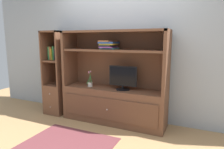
# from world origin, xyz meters

# --- Properties ---
(ground_plane) EXTENTS (8.00, 8.00, 0.00)m
(ground_plane) POSITION_xyz_m (0.00, 0.00, 0.00)
(ground_plane) COLOR tan
(painted_rear_wall) EXTENTS (6.00, 0.10, 2.80)m
(painted_rear_wall) POSITION_xyz_m (0.00, 0.75, 1.40)
(painted_rear_wall) COLOR #9EA8B2
(painted_rear_wall) RESTS_ON ground_plane
(area_rug) EXTENTS (1.23, 0.94, 0.01)m
(area_rug) POSITION_xyz_m (-0.25, -0.60, 0.01)
(area_rug) COLOR brown
(area_rug) RESTS_ON ground_plane
(media_console) EXTENTS (1.83, 0.49, 1.60)m
(media_console) POSITION_xyz_m (0.00, 0.41, 0.50)
(media_console) COLOR brown
(media_console) RESTS_ON ground_plane
(tv_monitor) EXTENTS (0.49, 0.23, 0.40)m
(tv_monitor) POSITION_xyz_m (0.19, 0.37, 0.82)
(tv_monitor) COLOR black
(tv_monitor) RESTS_ON media_console
(potted_plant) EXTENTS (0.08, 0.12, 0.30)m
(potted_plant) POSITION_xyz_m (-0.43, 0.34, 0.67)
(potted_plant) COLOR beige
(potted_plant) RESTS_ON media_console
(magazine_stack) EXTENTS (0.28, 0.35, 0.15)m
(magazine_stack) POSITION_xyz_m (-0.09, 0.40, 1.36)
(magazine_stack) COLOR teal
(magazine_stack) RESTS_ON media_console
(bookshelf_tall) EXTENTS (0.39, 0.48, 1.61)m
(bookshelf_tall) POSITION_xyz_m (-1.21, 0.41, 0.55)
(bookshelf_tall) COLOR brown
(bookshelf_tall) RESTS_ON ground_plane
(upright_book_row) EXTENTS (0.22, 0.18, 0.27)m
(upright_book_row) POSITION_xyz_m (-1.25, 0.40, 1.18)
(upright_book_row) COLOR #338C4C
(upright_book_row) RESTS_ON bookshelf_tall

